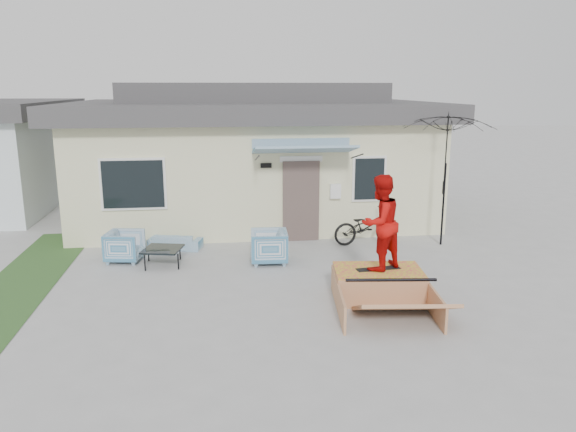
{
  "coord_description": "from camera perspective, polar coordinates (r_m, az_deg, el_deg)",
  "views": [
    {
      "loc": [
        -1.21,
        -9.34,
        3.94
      ],
      "look_at": [
        0.3,
        1.8,
        1.3
      ],
      "focal_mm": 34.36,
      "sensor_mm": 36.0,
      "label": 1
    }
  ],
  "objects": [
    {
      "name": "ground",
      "position": [
        10.21,
        -0.32,
        -9.49
      ],
      "size": [
        90.0,
        90.0,
        0.0
      ],
      "primitive_type": "plane",
      "color": "#9A9A9A",
      "rests_on": "ground"
    },
    {
      "name": "armchair_left",
      "position": [
        13.25,
        -16.55,
        -2.87
      ],
      "size": [
        0.84,
        0.88,
        0.79
      ],
      "primitive_type": "imported",
      "rotation": [
        0.0,
        0.0,
        1.4
      ],
      "color": "teal",
      "rests_on": "ground"
    },
    {
      "name": "skateboard",
      "position": [
        10.67,
        9.32,
        -5.35
      ],
      "size": [
        0.87,
        0.3,
        0.05
      ],
      "primitive_type": "cube",
      "rotation": [
        0.0,
        0.0,
        0.11
      ],
      "color": "black",
      "rests_on": "skate_ramp"
    },
    {
      "name": "skater",
      "position": [
        10.41,
        9.51,
        -0.49
      ],
      "size": [
        1.11,
        1.04,
        1.81
      ],
      "primitive_type": "imported",
      "rotation": [
        0.0,
        0.0,
        3.68
      ],
      "color": "#B70C09",
      "rests_on": "skateboard"
    },
    {
      "name": "grass_strip",
      "position": [
        12.65,
        -25.83,
        -6.29
      ],
      "size": [
        1.4,
        8.0,
        0.01
      ],
      "primitive_type": "cube",
      "color": "#274920",
      "rests_on": "ground"
    },
    {
      "name": "skate_ramp",
      "position": [
        10.72,
        9.31,
        -6.97
      ],
      "size": [
        1.9,
        2.38,
        0.55
      ],
      "primitive_type": null,
      "rotation": [
        0.0,
        0.0,
        -0.12
      ],
      "color": "#AD754F",
      "rests_on": "ground"
    },
    {
      "name": "armchair_right",
      "position": [
        12.59,
        -2.01,
        -3.02
      ],
      "size": [
        0.82,
        0.86,
        0.84
      ],
      "primitive_type": "imported",
      "rotation": [
        0.0,
        0.0,
        -1.63
      ],
      "color": "teal",
      "rests_on": "ground"
    },
    {
      "name": "house",
      "position": [
        17.49,
        -3.73,
        6.63
      ],
      "size": [
        10.8,
        8.49,
        4.1
      ],
      "color": "beige",
      "rests_on": "ground"
    },
    {
      "name": "loveseat",
      "position": [
        13.98,
        -11.6,
        -2.34
      ],
      "size": [
        1.36,
        0.7,
        0.51
      ],
      "primitive_type": "imported",
      "rotation": [
        0.0,
        0.0,
        2.89
      ],
      "color": "teal",
      "rests_on": "ground"
    },
    {
      "name": "bicycle",
      "position": [
        14.21,
        8.09,
        -0.68
      ],
      "size": [
        1.82,
        0.88,
        1.12
      ],
      "primitive_type": "imported",
      "rotation": [
        0.0,
        0.0,
        1.73
      ],
      "color": "black",
      "rests_on": "ground"
    },
    {
      "name": "patio_umbrella",
      "position": [
        14.3,
        15.94,
        3.9
      ],
      "size": [
        2.6,
        2.47,
        2.2
      ],
      "color": "black",
      "rests_on": "ground"
    },
    {
      "name": "coffee_table",
      "position": [
        12.79,
        -12.82,
        -4.13
      ],
      "size": [
        0.97,
        0.97,
        0.4
      ],
      "primitive_type": "cube",
      "rotation": [
        0.0,
        0.0,
        -0.24
      ],
      "color": "black",
      "rests_on": "ground"
    }
  ]
}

